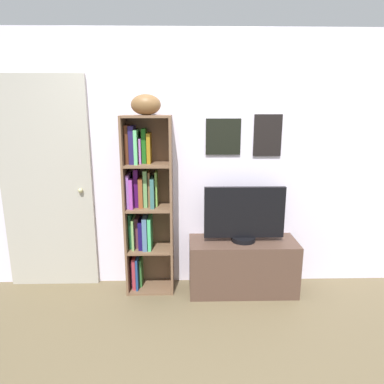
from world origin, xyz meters
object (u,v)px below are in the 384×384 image
at_px(bookshelf, 144,203).
at_px(television, 244,215).
at_px(football, 146,105).
at_px(tv_stand, 242,266).
at_px(door, 47,186).

height_order(bookshelf, television, bookshelf).
height_order(football, tv_stand, football).
height_order(football, television, football).
xyz_separation_m(bookshelf, tv_stand, (0.91, -0.09, -0.59)).
bearing_deg(football, tv_stand, -3.89).
xyz_separation_m(television, door, (-1.81, 0.18, 0.24)).
height_order(television, door, door).
bearing_deg(television, football, 176.18).
relative_size(bookshelf, door, 0.82).
distance_m(bookshelf, football, 0.88).
distance_m(football, tv_stand, 1.70).
bearing_deg(tv_stand, door, 174.27).
height_order(bookshelf, tv_stand, bookshelf).
relative_size(tv_stand, door, 0.50).
relative_size(football, door, 0.13).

